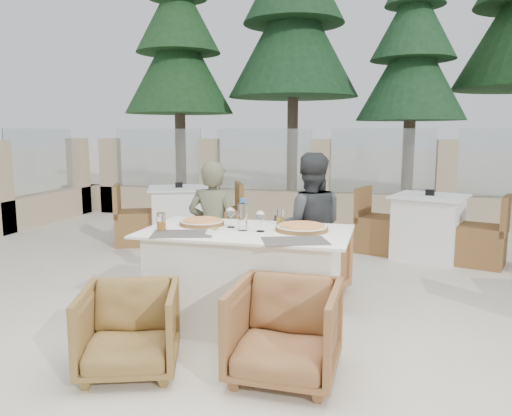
% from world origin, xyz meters
% --- Properties ---
extents(ground, '(80.00, 80.00, 0.00)m').
position_xyz_m(ground, '(0.00, 0.00, 0.00)').
color(ground, beige).
rests_on(ground, ground).
extents(sand_patch, '(30.00, 16.00, 0.01)m').
position_xyz_m(sand_patch, '(0.00, 14.00, 0.01)').
color(sand_patch, beige).
rests_on(sand_patch, ground).
extents(perimeter_wall_far, '(10.00, 0.34, 1.60)m').
position_xyz_m(perimeter_wall_far, '(0.00, 4.80, 0.80)').
color(perimeter_wall_far, '#C2AD89').
rests_on(perimeter_wall_far, ground).
extents(pine_far_left, '(2.42, 2.42, 5.50)m').
position_xyz_m(pine_far_left, '(-3.50, 7.00, 2.75)').
color(pine_far_left, '#204A23').
rests_on(pine_far_left, ground).
extents(pine_mid_left, '(2.86, 2.86, 6.50)m').
position_xyz_m(pine_mid_left, '(-1.00, 7.50, 3.25)').
color(pine_mid_left, '#1D4624').
rests_on(pine_mid_left, ground).
extents(pine_centre, '(2.20, 2.20, 5.00)m').
position_xyz_m(pine_centre, '(1.50, 7.20, 2.50)').
color(pine_centre, '#204C28').
rests_on(pine_centre, ground).
extents(dining_table, '(1.60, 0.90, 0.77)m').
position_xyz_m(dining_table, '(0.05, -0.00, 0.39)').
color(dining_table, white).
rests_on(dining_table, ground).
extents(placemat_near_left, '(0.52, 0.41, 0.00)m').
position_xyz_m(placemat_near_left, '(-0.38, -0.26, 0.77)').
color(placemat_near_left, '#4F4A44').
rests_on(placemat_near_left, dining_table).
extents(placemat_near_right, '(0.53, 0.44, 0.00)m').
position_xyz_m(placemat_near_right, '(0.48, -0.29, 0.77)').
color(placemat_near_right, '#4F4943').
rests_on(placemat_near_right, dining_table).
extents(pizza_left, '(0.47, 0.47, 0.05)m').
position_xyz_m(pizza_left, '(-0.36, 0.12, 0.79)').
color(pizza_left, '#D2501C').
rests_on(pizza_left, dining_table).
extents(pizza_right, '(0.50, 0.50, 0.05)m').
position_xyz_m(pizza_right, '(0.47, 0.09, 0.80)').
color(pizza_right, '#DF501E').
rests_on(pizza_right, dining_table).
extents(water_bottle, '(0.08, 0.08, 0.25)m').
position_xyz_m(water_bottle, '(0.02, -0.02, 0.90)').
color(water_bottle, '#BBD6F5').
rests_on(water_bottle, dining_table).
extents(wine_glass_centre, '(0.10, 0.10, 0.18)m').
position_xyz_m(wine_glass_centre, '(-0.10, 0.07, 0.86)').
color(wine_glass_centre, white).
rests_on(wine_glass_centre, dining_table).
extents(wine_glass_near, '(0.10, 0.10, 0.18)m').
position_xyz_m(wine_glass_near, '(0.17, -0.03, 0.86)').
color(wine_glass_near, silver).
rests_on(wine_glass_near, dining_table).
extents(beer_glass_left, '(0.09, 0.09, 0.14)m').
position_xyz_m(beer_glass_left, '(-0.58, -0.19, 0.84)').
color(beer_glass_left, orange).
rests_on(beer_glass_left, dining_table).
extents(beer_glass_right, '(0.07, 0.07, 0.13)m').
position_xyz_m(beer_glass_right, '(0.25, 0.30, 0.83)').
color(beer_glass_right, gold).
rests_on(beer_glass_right, dining_table).
extents(olive_dish, '(0.13, 0.13, 0.04)m').
position_xyz_m(olive_dish, '(-0.14, -0.20, 0.79)').
color(olive_dish, white).
rests_on(olive_dish, dining_table).
extents(armchair_far_left, '(0.71, 0.72, 0.54)m').
position_xyz_m(armchair_far_left, '(-0.47, 0.87, 0.27)').
color(armchair_far_left, brown).
rests_on(armchair_far_left, ground).
extents(armchair_far_right, '(0.87, 0.88, 0.63)m').
position_xyz_m(armchair_far_right, '(0.38, 0.82, 0.31)').
color(armchair_far_right, '#966036').
rests_on(armchair_far_right, ground).
extents(armchair_near_left, '(0.77, 0.78, 0.56)m').
position_xyz_m(armchair_near_left, '(-0.46, -0.94, 0.28)').
color(armchair_near_left, olive).
rests_on(armchair_near_left, ground).
extents(armchair_near_right, '(0.66, 0.68, 0.61)m').
position_xyz_m(armchair_near_right, '(0.51, -0.77, 0.30)').
color(armchair_near_right, brown).
rests_on(armchair_near_right, ground).
extents(diner_left, '(0.48, 0.32, 1.28)m').
position_xyz_m(diner_left, '(-0.41, 0.50, 0.64)').
color(diner_left, '#55573F').
rests_on(diner_left, ground).
extents(diner_right, '(0.75, 0.64, 1.35)m').
position_xyz_m(diner_right, '(0.43, 0.73, 0.67)').
color(diner_right, '#36393B').
rests_on(diner_right, ground).
extents(bg_table_a, '(1.83, 1.42, 0.77)m').
position_xyz_m(bg_table_a, '(-1.66, 2.62, 0.39)').
color(bg_table_a, white).
rests_on(bg_table_a, ground).
extents(bg_table_b, '(1.81, 1.27, 0.77)m').
position_xyz_m(bg_table_b, '(1.60, 2.60, 0.39)').
color(bg_table_b, white).
rests_on(bg_table_b, ground).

